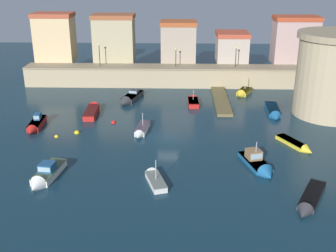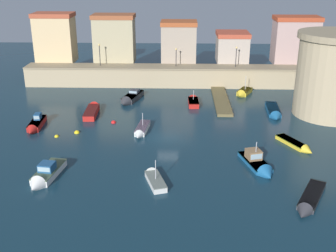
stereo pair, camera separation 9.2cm
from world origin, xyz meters
name	(u,v)px [view 1 (the left image)]	position (x,y,z in m)	size (l,w,h in m)	color
ground_plane	(168,137)	(0.00, 0.00, 0.00)	(126.14, 126.14, 0.00)	#112D3D
quay_wall	(172,76)	(0.00, 22.87, 1.69)	(49.44, 3.99, 3.36)	tan
old_town_backdrop	(171,40)	(-0.25, 27.13, 6.95)	(48.98, 6.10, 8.46)	#D6B682
fortress_tower	(334,74)	(22.02, 8.97, 5.67)	(10.73, 10.73, 11.22)	tan
pier_dock	(221,100)	(7.60, 14.20, 0.20)	(2.17, 13.65, 0.70)	brown
quay_lamp_0	(99,51)	(-12.14, 22.87, 5.78)	(0.32, 0.32, 3.67)	black
quay_lamp_1	(176,54)	(0.64, 22.87, 5.41)	(0.32, 0.32, 3.03)	black
quay_lamp_2	(236,53)	(10.60, 22.87, 5.59)	(0.32, 0.32, 3.35)	black
moored_boat_0	(259,165)	(9.56, -7.83, 0.37)	(3.36, 6.36, 3.16)	#195689
moored_boat_1	(141,130)	(-3.30, 1.34, 0.36)	(1.75, 5.44, 2.50)	white
moored_boat_2	(45,176)	(-11.51, -10.89, 0.47)	(2.52, 6.26, 1.94)	white
moored_boat_3	(130,98)	(-6.11, 14.08, 0.46)	(3.36, 6.93, 1.74)	#333338
moored_boat_4	(243,93)	(11.39, 17.74, 0.38)	(3.25, 4.62, 3.27)	gold
moored_boat_6	(193,101)	(3.35, 13.10, 0.40)	(1.57, 4.69, 2.45)	red
moored_boat_7	(309,202)	(12.70, -14.56, 0.26)	(4.37, 6.58, 1.35)	#333338
moored_boat_8	(297,145)	(14.80, -2.41, 0.26)	(3.60, 5.48, 1.17)	gold
moored_boat_9	(154,178)	(-1.00, -10.73, 0.33)	(2.63, 4.86, 2.84)	silver
moored_boat_10	(35,125)	(-16.86, 2.52, 0.44)	(1.82, 5.97, 1.76)	red
moored_boat_11	(92,110)	(-10.80, 8.54, 0.43)	(1.78, 6.68, 1.43)	red
moored_boat_12	(274,112)	(14.44, 8.76, 0.28)	(2.11, 7.20, 1.52)	#195689
mooring_buoy_0	(113,123)	(-7.28, 4.72, 0.00)	(0.64, 0.64, 0.64)	red
mooring_buoy_1	(57,137)	(-13.41, -0.21, 0.00)	(0.52, 0.52, 0.52)	yellow
mooring_buoy_2	(77,133)	(-11.25, 1.08, 0.00)	(0.67, 0.67, 0.67)	yellow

